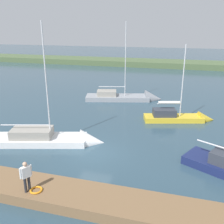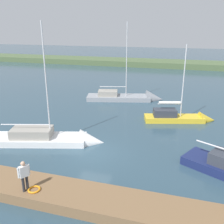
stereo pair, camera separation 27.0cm
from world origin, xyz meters
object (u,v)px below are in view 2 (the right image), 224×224
object	(u,v)px
sailboat_mid_channel	(182,119)
sailboat_inner_slip	(131,98)
life_ring_buoy	(34,189)
sailboat_behind_pier	(54,141)
person_on_dock	(24,174)

from	to	relation	value
sailboat_mid_channel	sailboat_inner_slip	xyz separation A→B (m)	(6.35, -5.88, -0.04)
sailboat_mid_channel	sailboat_inner_slip	size ratio (longest dim) A/B	0.77
sailboat_mid_channel	life_ring_buoy	bearing A→B (deg)	-131.79
sailboat_behind_pier	life_ring_buoy	bearing A→B (deg)	-84.81
life_ring_buoy	person_on_dock	distance (m)	1.02
sailboat_inner_slip	sailboat_mid_channel	bearing A→B (deg)	-57.23
sailboat_inner_slip	sailboat_behind_pier	xyz separation A→B (m)	(3.16, 13.77, -0.05)
life_ring_buoy	sailboat_behind_pier	bearing A→B (deg)	-69.04
life_ring_buoy	person_on_dock	bearing A→B (deg)	20.33
sailboat_mid_channel	sailboat_inner_slip	world-z (taller)	sailboat_inner_slip
sailboat_inner_slip	person_on_dock	bearing A→B (deg)	-107.32
life_ring_buoy	sailboat_behind_pier	distance (m)	7.03
life_ring_buoy	sailboat_behind_pier	world-z (taller)	sailboat_behind_pier
sailboat_mid_channel	sailboat_behind_pier	bearing A→B (deg)	-156.25
sailboat_inner_slip	person_on_dock	xyz separation A→B (m)	(1.04, 20.46, 1.38)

